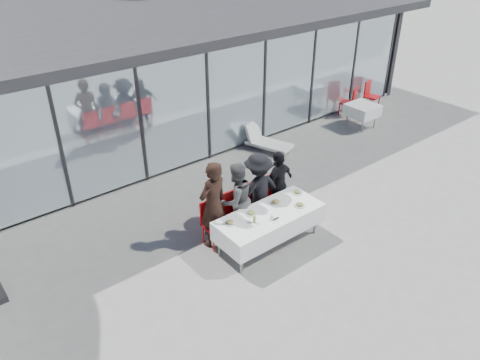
% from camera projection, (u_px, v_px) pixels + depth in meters
% --- Properties ---
extents(ground, '(90.00, 90.00, 0.00)m').
position_uv_depth(ground, '(281.00, 244.00, 9.70)').
color(ground, gray).
rests_on(ground, ground).
extents(pavilion, '(14.80, 8.80, 3.44)m').
position_uv_depth(pavilion, '(158.00, 45.00, 15.20)').
color(pavilion, gray).
rests_on(pavilion, ground).
extents(dining_table, '(2.26, 0.96, 0.75)m').
position_uv_depth(dining_table, '(269.00, 222.00, 9.45)').
color(dining_table, white).
rests_on(dining_table, ground).
extents(diner_a, '(0.78, 0.78, 1.88)m').
position_uv_depth(diner_a, '(213.00, 205.00, 9.26)').
color(diner_a, black).
rests_on(diner_a, ground).
extents(diner_chair_a, '(0.44, 0.44, 0.97)m').
position_uv_depth(diner_chair_a, '(213.00, 220.00, 9.49)').
color(diner_chair_a, red).
rests_on(diner_chair_a, ground).
extents(diner_b, '(0.81, 0.81, 1.65)m').
position_uv_depth(diner_b, '(236.00, 200.00, 9.63)').
color(diner_b, '#525252').
rests_on(diner_b, ground).
extents(diner_chair_b, '(0.44, 0.44, 0.97)m').
position_uv_depth(diner_chair_b, '(235.00, 211.00, 9.80)').
color(diner_chair_b, red).
rests_on(diner_chair_b, ground).
extents(diner_c, '(1.16, 1.16, 1.68)m').
position_uv_depth(diner_c, '(258.00, 190.00, 9.94)').
color(diner_c, black).
rests_on(diner_c, ground).
extents(diner_chair_c, '(0.44, 0.44, 0.97)m').
position_uv_depth(diner_chair_c, '(257.00, 201.00, 10.12)').
color(diner_chair_c, red).
rests_on(diner_chair_c, ground).
extents(diner_d, '(1.06, 1.06, 1.55)m').
position_uv_depth(diner_d, '(278.00, 183.00, 10.29)').
color(diner_d, black).
rests_on(diner_d, ground).
extents(diner_chair_d, '(0.44, 0.44, 0.97)m').
position_uv_depth(diner_chair_d, '(277.00, 192.00, 10.43)').
color(diner_chair_d, red).
rests_on(diner_chair_d, ground).
extents(plate_a, '(0.23, 0.23, 0.07)m').
position_uv_depth(plate_a, '(230.00, 222.00, 9.02)').
color(plate_a, silver).
rests_on(plate_a, dining_table).
extents(plate_b, '(0.23, 0.23, 0.07)m').
position_uv_depth(plate_b, '(251.00, 213.00, 9.29)').
color(plate_b, silver).
rests_on(plate_b, dining_table).
extents(plate_c, '(0.23, 0.23, 0.07)m').
position_uv_depth(plate_c, '(276.00, 202.00, 9.64)').
color(plate_c, silver).
rests_on(plate_c, dining_table).
extents(plate_d, '(0.23, 0.23, 0.07)m').
position_uv_depth(plate_d, '(297.00, 192.00, 9.97)').
color(plate_d, silver).
rests_on(plate_d, dining_table).
extents(plate_extra, '(0.23, 0.23, 0.07)m').
position_uv_depth(plate_extra, '(299.00, 205.00, 9.55)').
color(plate_extra, silver).
rests_on(plate_extra, dining_table).
extents(juice_bottle, '(0.06, 0.06, 0.14)m').
position_uv_depth(juice_bottle, '(255.00, 219.00, 9.03)').
color(juice_bottle, '#8AB44B').
rests_on(juice_bottle, dining_table).
extents(drinking_glasses, '(0.07, 0.07, 0.10)m').
position_uv_depth(drinking_glasses, '(272.00, 218.00, 9.12)').
color(drinking_glasses, silver).
rests_on(drinking_glasses, dining_table).
extents(folded_eyeglasses, '(0.14, 0.03, 0.01)m').
position_uv_depth(folded_eyeglasses, '(276.00, 219.00, 9.16)').
color(folded_eyeglasses, black).
rests_on(folded_eyeglasses, dining_table).
extents(spare_table_right, '(0.86, 0.86, 0.74)m').
position_uv_depth(spare_table_right, '(362.00, 110.00, 14.57)').
color(spare_table_right, white).
rests_on(spare_table_right, ground).
extents(spare_chair_a, '(0.53, 0.53, 0.97)m').
position_uv_depth(spare_chair_a, '(370.00, 94.00, 15.90)').
color(spare_chair_a, red).
rests_on(spare_chair_a, ground).
extents(spare_chair_b, '(0.58, 0.58, 0.97)m').
position_uv_depth(spare_chair_b, '(351.00, 100.00, 15.36)').
color(spare_chair_b, red).
rests_on(spare_chair_b, ground).
extents(lounger, '(1.01, 1.46, 0.72)m').
position_uv_depth(lounger, '(265.00, 140.00, 13.38)').
color(lounger, silver).
rests_on(lounger, ground).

